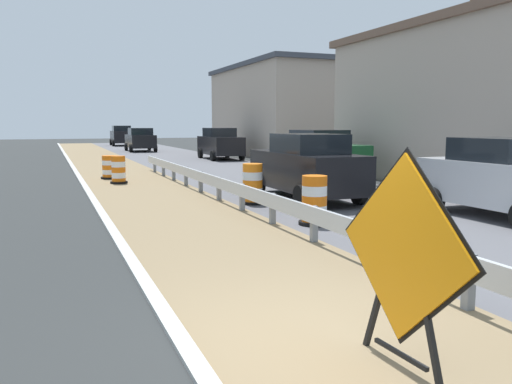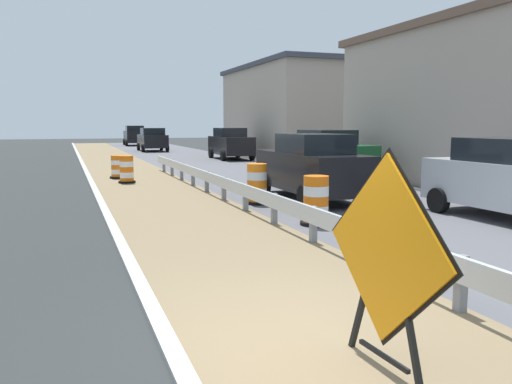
{
  "view_description": "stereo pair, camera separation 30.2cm",
  "coord_description": "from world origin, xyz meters",
  "px_view_note": "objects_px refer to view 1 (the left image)",
  "views": [
    {
      "loc": [
        -2.5,
        -4.62,
        2.26
      ],
      "look_at": [
        1.38,
        5.16,
        0.89
      ],
      "focal_mm": 36.91,
      "sensor_mm": 36.0,
      "label": 1
    },
    {
      "loc": [
        -2.22,
        -4.73,
        2.26
      ],
      "look_at": [
        1.38,
        5.16,
        0.89
      ],
      "focal_mm": 36.91,
      "sensor_mm": 36.0,
      "label": 2
    }
  ],
  "objects_px": {
    "warning_sign_diamond": "(403,255)",
    "traffic_barrel_far": "(110,168)",
    "car_lead_far_lane": "(121,136)",
    "utility_pole_near": "(471,59)",
    "traffic_barrel_mid": "(119,171)",
    "car_mid_far_lane": "(321,155)",
    "traffic_barrel_nearest": "(314,203)",
    "car_trailing_far_lane": "(306,167)",
    "car_lead_near_lane": "(140,140)",
    "car_trailing_near_lane": "(505,178)",
    "car_distant_a": "(220,144)",
    "traffic_barrel_close": "(253,186)"
  },
  "relations": [
    {
      "from": "warning_sign_diamond",
      "to": "traffic_barrel_far",
      "type": "relative_size",
      "value": 2.16
    },
    {
      "from": "car_lead_far_lane",
      "to": "utility_pole_near",
      "type": "xyz_separation_m",
      "value": [
        5.66,
        -42.71,
        3.29
      ]
    },
    {
      "from": "traffic_barrel_mid",
      "to": "car_mid_far_lane",
      "type": "xyz_separation_m",
      "value": [
        7.76,
        -1.72,
        0.54
      ]
    },
    {
      "from": "car_mid_far_lane",
      "to": "utility_pole_near",
      "type": "bearing_deg",
      "value": 25.37
    },
    {
      "from": "car_lead_far_lane",
      "to": "utility_pole_near",
      "type": "height_order",
      "value": "utility_pole_near"
    },
    {
      "from": "traffic_barrel_nearest",
      "to": "car_trailing_far_lane",
      "type": "height_order",
      "value": "car_trailing_far_lane"
    },
    {
      "from": "traffic_barrel_nearest",
      "to": "traffic_barrel_far",
      "type": "relative_size",
      "value": 1.16
    },
    {
      "from": "car_lead_near_lane",
      "to": "car_mid_far_lane",
      "type": "relative_size",
      "value": 0.97
    },
    {
      "from": "car_mid_far_lane",
      "to": "car_trailing_near_lane",
      "type": "bearing_deg",
      "value": -2.6
    },
    {
      "from": "car_mid_far_lane",
      "to": "car_distant_a",
      "type": "height_order",
      "value": "car_mid_far_lane"
    },
    {
      "from": "traffic_barrel_mid",
      "to": "car_distant_a",
      "type": "height_order",
      "value": "car_distant_a"
    },
    {
      "from": "traffic_barrel_close",
      "to": "car_trailing_near_lane",
      "type": "height_order",
      "value": "car_trailing_near_lane"
    },
    {
      "from": "traffic_barrel_mid",
      "to": "traffic_barrel_far",
      "type": "xyz_separation_m",
      "value": [
        -0.13,
        1.91,
        -0.05
      ]
    },
    {
      "from": "car_mid_far_lane",
      "to": "utility_pole_near",
      "type": "xyz_separation_m",
      "value": [
        2.67,
        -5.1,
        3.32
      ]
    },
    {
      "from": "car_lead_near_lane",
      "to": "car_mid_far_lane",
      "type": "height_order",
      "value": "car_mid_far_lane"
    },
    {
      "from": "warning_sign_diamond",
      "to": "car_lead_far_lane",
      "type": "xyz_separation_m",
      "value": [
        4.29,
        52.5,
        -0.04
      ]
    },
    {
      "from": "car_lead_far_lane",
      "to": "car_mid_far_lane",
      "type": "xyz_separation_m",
      "value": [
        2.99,
        -37.6,
        -0.03
      ]
    },
    {
      "from": "traffic_barrel_close",
      "to": "car_mid_far_lane",
      "type": "height_order",
      "value": "car_mid_far_lane"
    },
    {
      "from": "traffic_barrel_close",
      "to": "car_trailing_far_lane",
      "type": "relative_size",
      "value": 0.24
    },
    {
      "from": "warning_sign_diamond",
      "to": "traffic_barrel_mid",
      "type": "bearing_deg",
      "value": -91.81
    },
    {
      "from": "traffic_barrel_nearest",
      "to": "utility_pole_near",
      "type": "bearing_deg",
      "value": 23.92
    },
    {
      "from": "utility_pole_near",
      "to": "traffic_barrel_mid",
      "type": "bearing_deg",
      "value": 146.81
    },
    {
      "from": "traffic_barrel_far",
      "to": "car_lead_far_lane",
      "type": "distance_m",
      "value": 34.33
    },
    {
      "from": "traffic_barrel_far",
      "to": "car_trailing_near_lane",
      "type": "relative_size",
      "value": 0.23
    },
    {
      "from": "traffic_barrel_far",
      "to": "car_lead_far_lane",
      "type": "xyz_separation_m",
      "value": [
        4.9,
        33.97,
        0.61
      ]
    },
    {
      "from": "traffic_barrel_far",
      "to": "car_lead_far_lane",
      "type": "relative_size",
      "value": 0.2
    },
    {
      "from": "car_trailing_near_lane",
      "to": "car_trailing_far_lane",
      "type": "bearing_deg",
      "value": -148.12
    },
    {
      "from": "traffic_barrel_mid",
      "to": "utility_pole_near",
      "type": "distance_m",
      "value": 13.05
    },
    {
      "from": "car_distant_a",
      "to": "traffic_barrel_nearest",
      "type": "bearing_deg",
      "value": -11.3
    },
    {
      "from": "car_trailing_near_lane",
      "to": "car_lead_near_lane",
      "type": "bearing_deg",
      "value": -176.53
    },
    {
      "from": "traffic_barrel_close",
      "to": "car_trailing_far_lane",
      "type": "distance_m",
      "value": 1.9
    },
    {
      "from": "traffic_barrel_mid",
      "to": "car_trailing_near_lane",
      "type": "bearing_deg",
      "value": -54.98
    },
    {
      "from": "traffic_barrel_close",
      "to": "car_trailing_near_lane",
      "type": "bearing_deg",
      "value": -41.8
    },
    {
      "from": "traffic_barrel_far",
      "to": "car_lead_near_lane",
      "type": "relative_size",
      "value": 0.22
    },
    {
      "from": "car_lead_far_lane",
      "to": "car_trailing_far_lane",
      "type": "relative_size",
      "value": 1.0
    },
    {
      "from": "car_mid_far_lane",
      "to": "car_trailing_far_lane",
      "type": "relative_size",
      "value": 0.94
    },
    {
      "from": "warning_sign_diamond",
      "to": "traffic_barrel_nearest",
      "type": "bearing_deg",
      "value": -114.89
    },
    {
      "from": "traffic_barrel_nearest",
      "to": "utility_pole_near",
      "type": "relative_size",
      "value": 0.13
    },
    {
      "from": "warning_sign_diamond",
      "to": "utility_pole_near",
      "type": "relative_size",
      "value": 0.25
    },
    {
      "from": "traffic_barrel_far",
      "to": "car_trailing_far_lane",
      "type": "relative_size",
      "value": 0.2
    },
    {
      "from": "traffic_barrel_far",
      "to": "car_mid_far_lane",
      "type": "bearing_deg",
      "value": -24.71
    },
    {
      "from": "traffic_barrel_nearest",
      "to": "car_trailing_far_lane",
      "type": "relative_size",
      "value": 0.23
    },
    {
      "from": "traffic_barrel_nearest",
      "to": "car_distant_a",
      "type": "distance_m",
      "value": 22.5
    },
    {
      "from": "car_trailing_far_lane",
      "to": "car_distant_a",
      "type": "bearing_deg",
      "value": -8.97
    },
    {
      "from": "traffic_barrel_far",
      "to": "car_mid_far_lane",
      "type": "distance_m",
      "value": 8.7
    },
    {
      "from": "traffic_barrel_mid",
      "to": "car_lead_far_lane",
      "type": "bearing_deg",
      "value": 82.42
    },
    {
      "from": "traffic_barrel_close",
      "to": "car_distant_a",
      "type": "relative_size",
      "value": 0.25
    },
    {
      "from": "car_trailing_far_lane",
      "to": "traffic_barrel_nearest",
      "type": "bearing_deg",
      "value": 156.46
    },
    {
      "from": "traffic_barrel_far",
      "to": "car_trailing_far_lane",
      "type": "xyz_separation_m",
      "value": [
        4.83,
        -8.35,
        0.56
      ]
    },
    {
      "from": "utility_pole_near",
      "to": "car_distant_a",
      "type": "bearing_deg",
      "value": 97.81
    }
  ]
}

